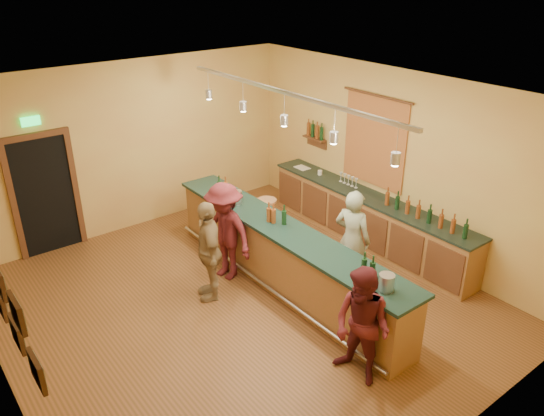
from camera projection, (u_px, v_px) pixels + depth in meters
floor at (241, 304)px, 8.13m from camera, size 7.00×7.00×0.00m
ceiling at (235, 97)px, 6.77m from camera, size 6.50×7.00×0.02m
wall_back at (132, 147)px, 9.95m from camera, size 6.50×0.02×3.20m
wall_front at (450, 336)px, 4.95m from camera, size 6.50×0.02×3.20m
wall_right at (391, 161)px, 9.25m from camera, size 0.02×7.00×3.20m
doorway at (44, 192)px, 9.19m from camera, size 1.15×0.09×2.48m
tapestry at (375, 142)px, 9.42m from camera, size 0.03×1.40×1.60m
bottle_shelf at (315, 133)px, 10.54m from camera, size 0.17×0.55×0.54m
picture_grid at (1, 292)px, 4.98m from camera, size 0.06×2.20×0.70m
back_counter at (368, 219)px, 9.70m from camera, size 0.60×4.55×1.27m
tasting_bar at (283, 253)px, 8.32m from camera, size 0.73×5.10×1.38m
pendant_track at (284, 104)px, 7.32m from camera, size 0.11×4.60×0.50m
bartender at (352, 239)px, 8.27m from camera, size 0.56×0.70×1.65m
customer_a at (362, 327)px, 6.37m from camera, size 0.67×0.82×1.56m
customer_b at (209, 251)px, 7.99m from camera, size 0.73×1.02×1.61m
customer_c at (225, 232)px, 8.51m from camera, size 0.83×1.18×1.66m
bar_stool at (267, 207)px, 9.86m from camera, size 0.37×0.37×0.76m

